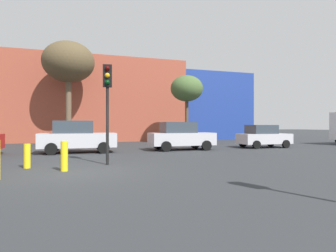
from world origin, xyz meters
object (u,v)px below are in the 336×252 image
object	(u,v)px
bollard_yellow_2	(27,156)
parked_car_2	(77,137)
parked_car_3	(181,136)
bare_tree_1	(69,63)
bollard_yellow_0	(64,156)
parked_car_4	(263,136)
bare_tree_0	(187,89)
traffic_light_island	(107,91)

from	to	relation	value
bollard_yellow_2	parked_car_2	bearing A→B (deg)	73.33
parked_car_2	parked_car_3	bearing A→B (deg)	0.00
bare_tree_1	bollard_yellow_2	xyz separation A→B (m)	(-1.05, -13.88, -6.49)
parked_car_3	bollard_yellow_0	size ratio (longest dim) A/B	4.03
bare_tree_1	parked_car_4	bearing A→B (deg)	-30.69
bare_tree_0	bollard_yellow_0	xyz separation A→B (m)	(-9.80, -13.24, -4.38)
parked_car_3	parked_car_2	bearing A→B (deg)	-180.00
bollard_yellow_2	parked_car_3	bearing A→B (deg)	35.23
bare_tree_0	bare_tree_1	world-z (taller)	bare_tree_1
bare_tree_1	bollard_yellow_0	xyz separation A→B (m)	(0.30, -15.03, -6.43)
bare_tree_0	bollard_yellow_0	distance (m)	17.05
parked_car_4	bare_tree_1	world-z (taller)	bare_tree_1
traffic_light_island	bollard_yellow_2	distance (m)	3.88
bare_tree_1	traffic_light_island	bearing A→B (deg)	-82.20
parked_car_3	traffic_light_island	xyz separation A→B (m)	(-5.30, -5.76, 2.07)
bare_tree_0	bollard_yellow_2	xyz separation A→B (m)	(-11.15, -12.09, -4.45)
bollard_yellow_0	parked_car_4	bearing A→B (deg)	27.68
parked_car_2	parked_car_3	xyz separation A→B (m)	(6.49, 0.00, -0.02)
traffic_light_island	bare_tree_1	bearing A→B (deg)	-165.26
parked_car_4	bare_tree_1	bearing A→B (deg)	149.31
parked_car_2	bollard_yellow_0	world-z (taller)	parked_car_2
parked_car_3	bollard_yellow_2	xyz separation A→B (m)	(-8.24, -5.82, -0.45)
bare_tree_0	traffic_light_island	bearing A→B (deg)	-124.28
parked_car_3	traffic_light_island	distance (m)	8.09
parked_car_4	traffic_light_island	xyz separation A→B (m)	(-11.69, -5.76, 2.16)
parked_car_4	bollard_yellow_0	size ratio (longest dim) A/B	3.63
parked_car_4	bollard_yellow_0	xyz separation A→B (m)	(-13.28, -6.97, -0.30)
parked_car_2	traffic_light_island	distance (m)	6.23
parked_car_3	bare_tree_0	xyz separation A→B (m)	(2.91, 6.28, 3.99)
parked_car_2	bollard_yellow_2	world-z (taller)	parked_car_2
parked_car_2	bollard_yellow_2	distance (m)	6.09
parked_car_2	parked_car_4	bearing A→B (deg)	-0.00
bare_tree_1	bollard_yellow_2	distance (m)	15.36
parked_car_4	bare_tree_0	world-z (taller)	bare_tree_0
bollard_yellow_2	traffic_light_island	bearing A→B (deg)	1.12
traffic_light_island	bollard_yellow_0	bearing A→B (deg)	-45.88
parked_car_3	bollard_yellow_0	distance (m)	9.80
parked_car_3	bollard_yellow_2	world-z (taller)	parked_car_3
parked_car_4	bare_tree_0	xyz separation A→B (m)	(-3.48, 6.28, 4.08)
bollard_yellow_2	bollard_yellow_0	bearing A→B (deg)	-40.47
bare_tree_0	parked_car_3	bearing A→B (deg)	-114.88
bare_tree_1	bollard_yellow_2	bearing A→B (deg)	-94.32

